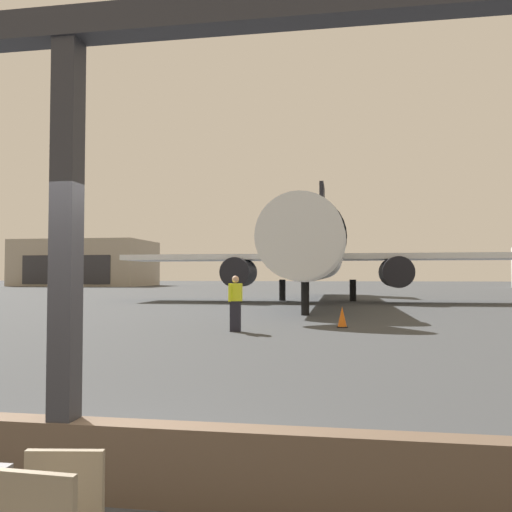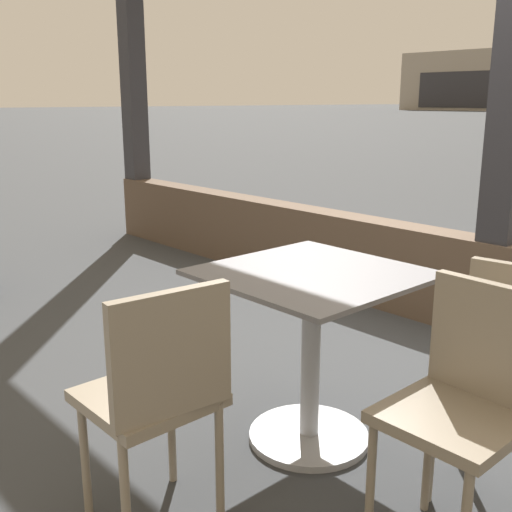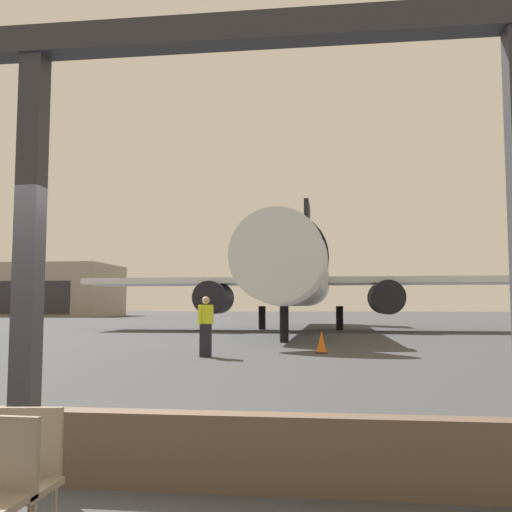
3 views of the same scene
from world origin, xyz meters
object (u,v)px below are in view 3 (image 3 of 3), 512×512
(cafe_chair_window_right, at_px, (21,472))
(distant_hangar, at_px, (43,290))
(airplane, at_px, (299,276))
(ground_crew_worker, at_px, (206,326))
(traffic_cone, at_px, (322,342))

(cafe_chair_window_right, xyz_separation_m, distant_hangar, (-40.39, 78.48, 3.22))
(airplane, height_order, ground_crew_worker, airplane)
(airplane, distance_m, distant_hangar, 61.69)
(airplane, bearing_deg, ground_crew_worker, -95.39)
(airplane, height_order, traffic_cone, airplane)
(cafe_chair_window_right, relative_size, traffic_cone, 1.23)
(cafe_chair_window_right, xyz_separation_m, ground_crew_worker, (-1.83, 13.47, 0.38))
(traffic_cone, bearing_deg, airplane, 95.45)
(distant_hangar, bearing_deg, airplane, -49.21)
(ground_crew_worker, distance_m, traffic_cone, 3.82)
(airplane, xyz_separation_m, traffic_cone, (1.57, -16.46, -2.90))
(cafe_chair_window_right, xyz_separation_m, airplane, (-0.10, 31.78, 2.71))
(cafe_chair_window_right, relative_size, ground_crew_worker, 0.50)
(ground_crew_worker, bearing_deg, traffic_cone, 29.26)
(airplane, relative_size, distant_hangar, 1.46)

